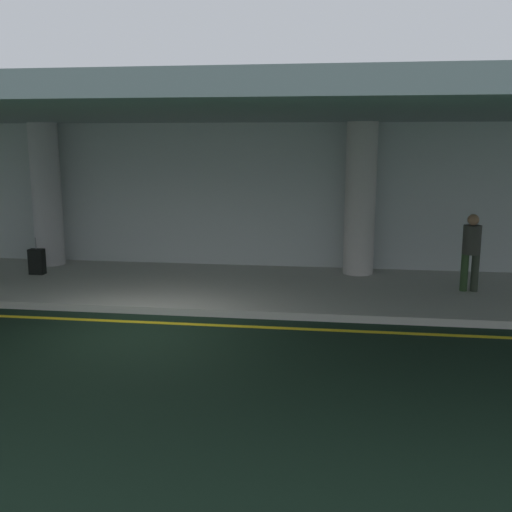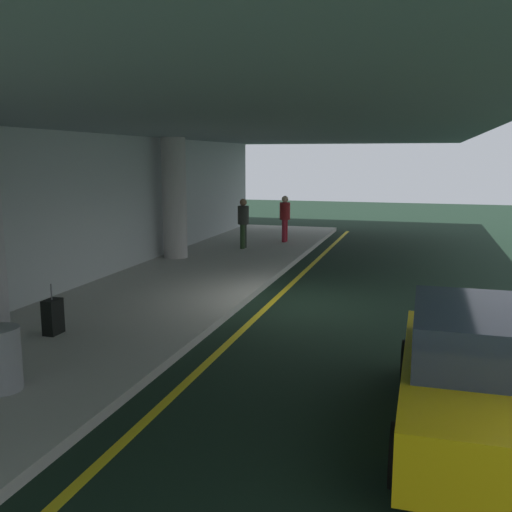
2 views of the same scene
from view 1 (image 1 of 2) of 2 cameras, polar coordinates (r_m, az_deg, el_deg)
ground_plane at (r=11.02m, az=-11.00°, el=-7.04°), size 60.00×60.00×0.00m
sidewalk at (r=13.85m, az=-6.91°, el=-2.83°), size 26.00×4.20×0.15m
lane_stripe_yellow at (r=11.47m, az=-10.20°, el=-6.26°), size 26.00×0.14×0.01m
support_column_center at (r=16.40m, az=-19.38°, el=5.53°), size 0.73×0.73×3.65m
support_column_right_mid at (r=14.61m, az=9.93°, el=5.38°), size 0.73×0.73×3.65m
ceiling_overhang at (r=12.97m, az=-7.89°, el=13.47°), size 28.00×13.20×0.30m
terminal_back_wall at (r=15.70m, az=-4.98°, el=5.62°), size 26.00×0.30×3.80m
traveler_with_luggage at (r=13.58m, az=19.90°, el=0.78°), size 0.38×0.38×1.68m
suitcase_upright_primary at (r=15.47m, az=-20.21°, el=-0.50°), size 0.36×0.22×0.90m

